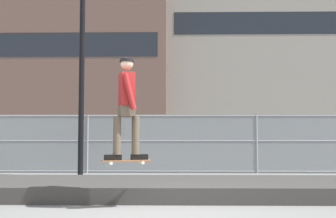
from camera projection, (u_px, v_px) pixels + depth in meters
The scene contains 9 objects.
gravel_berm at pixel (170, 188), 8.27m from camera, with size 12.24×2.41×0.29m, color #3D3A38.
skateboard at pixel (126, 161), 6.83m from camera, with size 0.82×0.42×0.07m.
skater at pixel (127, 102), 6.89m from camera, with size 0.72×0.62×1.70m.
chain_fence at pixel (172, 144), 13.15m from camera, with size 26.85×0.06×1.85m.
street_lamp at pixel (82, 20), 12.34m from camera, with size 0.44×0.44×7.52m.
parked_car_near at pixel (67, 144), 16.34m from camera, with size 4.51×2.17×1.66m.
parked_car_mid at pixel (241, 144), 16.46m from camera, with size 4.41×1.96×1.66m.
library_building at pixel (76, 74), 49.04m from camera, with size 21.60×13.04×16.92m.
office_block at pixel (261, 59), 53.37m from camera, with size 24.09×15.46×21.87m.
Camera 1 is at (0.11, -5.70, 1.19)m, focal length 44.53 mm.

